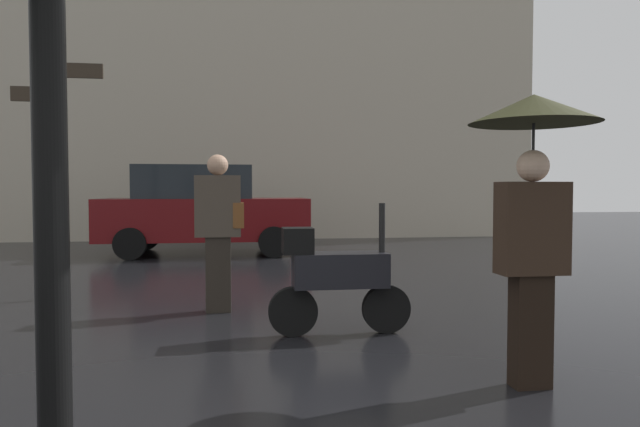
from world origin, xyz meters
TOP-DOWN VIEW (x-y plane):
  - pedestrian_with_umbrella at (2.45, 1.24)m, footprint 0.87×0.87m
  - pedestrian_with_bag at (0.25, 4.00)m, footprint 0.54×0.24m
  - parked_scooter at (1.36, 2.82)m, footprint 1.35×0.32m
  - parked_car_left at (-0.30, 9.93)m, footprint 4.31×2.06m
  - street_signpost at (-1.75, 5.02)m, footprint 1.08×0.08m
  - building_block at (0.00, 14.52)m, footprint 18.01×2.51m

SIDE VIEW (x-z plane):
  - parked_scooter at x=1.36m, z-range -0.06..1.17m
  - parked_car_left at x=-0.30m, z-range 0.02..1.89m
  - pedestrian_with_bag at x=0.25m, z-range 0.12..1.87m
  - pedestrian_with_umbrella at x=2.45m, z-range 0.50..2.50m
  - street_signpost at x=-1.75m, z-range 0.32..3.41m
  - building_block at x=0.00m, z-range 0.00..13.05m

